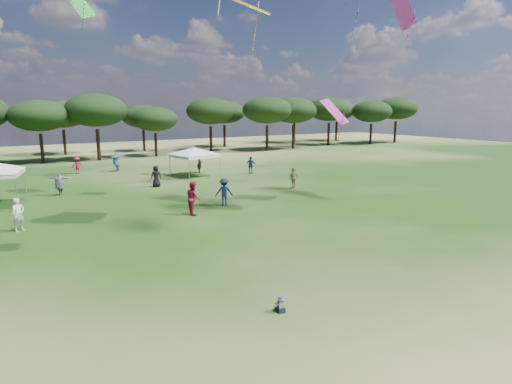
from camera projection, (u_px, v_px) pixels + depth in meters
ground at (347, 344)px, 11.05m from camera, size 140.00×140.00×0.00m
tree_line at (83, 112)px, 50.73m from camera, size 108.78×17.63×7.77m
tent_right at (194, 149)px, 37.46m from camera, size 6.66×6.66×2.87m
toddler at (281, 305)px, 12.74m from camera, size 0.36×0.39×0.50m
festival_crowd at (82, 181)px, 30.39m from camera, size 29.69×21.35×1.92m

